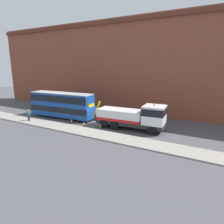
% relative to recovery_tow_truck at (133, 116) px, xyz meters
% --- Properties ---
extents(ground_plane, '(120.00, 120.00, 0.00)m').
position_rel_recovery_tow_truck_xyz_m(ground_plane, '(-5.91, 0.16, -1.76)').
color(ground_plane, '#4C4C51').
extents(near_kerb, '(60.00, 2.80, 0.15)m').
position_rel_recovery_tow_truck_xyz_m(near_kerb, '(-5.91, -4.04, -1.68)').
color(near_kerb, gray).
rests_on(near_kerb, ground_plane).
extents(building_facade, '(60.00, 1.50, 16.00)m').
position_rel_recovery_tow_truck_xyz_m(building_facade, '(-5.91, 8.56, 6.31)').
color(building_facade, brown).
rests_on(building_facade, ground_plane).
extents(recovery_tow_truck, '(10.21, 3.19, 3.67)m').
position_rel_recovery_tow_truck_xyz_m(recovery_tow_truck, '(0.00, 0.00, 0.00)').
color(recovery_tow_truck, '#2D2D2D').
rests_on(recovery_tow_truck, ground_plane).
extents(double_decker_bus, '(11.15, 3.23, 4.06)m').
position_rel_recovery_tow_truck_xyz_m(double_decker_bus, '(-12.34, -0.03, 0.47)').
color(double_decker_bus, '#19479E').
rests_on(double_decker_bus, ground_plane).
extents(pedestrian_onlooker, '(0.40, 0.47, 1.71)m').
position_rel_recovery_tow_truck_xyz_m(pedestrian_onlooker, '(-15.11, -4.25, -0.77)').
color(pedestrian_onlooker, '#232333').
rests_on(pedestrian_onlooker, near_kerb).
extents(traffic_cone_near_bus, '(0.36, 0.36, 0.72)m').
position_rel_recovery_tow_truck_xyz_m(traffic_cone_near_bus, '(-9.06, -1.65, -1.42)').
color(traffic_cone_near_bus, orange).
rests_on(traffic_cone_near_bus, ground_plane).
extents(traffic_cone_midway, '(0.36, 0.36, 0.72)m').
position_rel_recovery_tow_truck_xyz_m(traffic_cone_midway, '(-6.47, -2.11, -1.42)').
color(traffic_cone_midway, orange).
rests_on(traffic_cone_midway, ground_plane).
extents(traffic_cone_near_truck, '(0.36, 0.36, 0.72)m').
position_rel_recovery_tow_truck_xyz_m(traffic_cone_near_truck, '(-3.98, -1.74, -1.42)').
color(traffic_cone_near_truck, orange).
rests_on(traffic_cone_near_truck, ground_plane).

